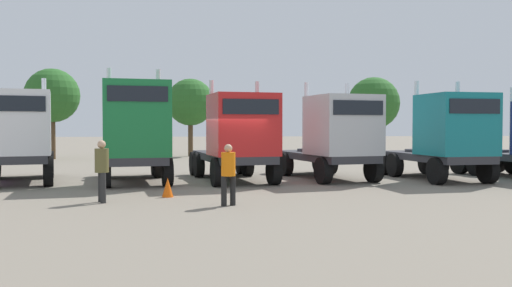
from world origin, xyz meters
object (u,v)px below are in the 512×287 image
object	(u,v)px
semi_truck_red	(238,137)
semi_truck_teal	(447,136)
semi_truck_green	(135,132)
visitor_with_camera	(102,166)
visitor_in_hivis	(228,170)
traffic_cone_far	(168,188)
semi_truck_white	(17,135)
semi_truck_silver	(335,136)

from	to	relation	value
semi_truck_red	semi_truck_teal	world-z (taller)	semi_truck_teal
semi_truck_green	visitor_with_camera	xyz separation A→B (m)	(-0.43, -4.98, -0.96)
visitor_in_hivis	traffic_cone_far	distance (m)	2.82
visitor_with_camera	visitor_in_hivis	bearing A→B (deg)	-38.91
semi_truck_white	semi_truck_silver	xyz separation A→B (m)	(12.47, 0.09, -0.07)
semi_truck_silver	semi_truck_teal	xyz separation A→B (m)	(4.40, -0.88, 0.02)
semi_truck_red	semi_truck_silver	bearing A→B (deg)	86.26
semi_truck_white	semi_truck_teal	size ratio (longest dim) A/B	1.06
semi_truck_red	visitor_in_hivis	distance (m)	6.31
semi_truck_green	traffic_cone_far	world-z (taller)	semi_truck_green
semi_truck_red	visitor_in_hivis	xyz separation A→B (m)	(-0.78, -6.21, -0.80)
semi_truck_silver	traffic_cone_far	xyz separation A→B (m)	(-6.57, -4.55, -1.51)
semi_truck_red	visitor_with_camera	size ratio (longest dim) A/B	3.58
semi_truck_green	traffic_cone_far	xyz separation A→B (m)	(1.41, -3.95, -1.71)
visitor_in_hivis	visitor_with_camera	size ratio (longest dim) A/B	0.95
semi_truck_white	traffic_cone_far	distance (m)	7.55
semi_truck_silver	traffic_cone_far	bearing A→B (deg)	-67.61
visitor_with_camera	traffic_cone_far	world-z (taller)	visitor_with_camera
semi_truck_red	semi_truck_teal	bearing A→B (deg)	77.21
semi_truck_teal	semi_truck_green	bearing A→B (deg)	-97.74
semi_truck_green	semi_truck_silver	world-z (taller)	semi_truck_green
semi_truck_white	semi_truck_red	size ratio (longest dim) A/B	0.97
semi_truck_green	traffic_cone_far	distance (m)	4.54
semi_truck_silver	visitor_with_camera	bearing A→B (deg)	-68.77
semi_truck_white	semi_truck_teal	world-z (taller)	semi_truck_white
semi_truck_silver	traffic_cone_far	distance (m)	8.13
semi_truck_red	visitor_with_camera	world-z (taller)	semi_truck_red
traffic_cone_far	semi_truck_green	bearing A→B (deg)	109.67
semi_truck_red	semi_truck_teal	xyz separation A→B (m)	(8.42, -0.46, 0.04)
semi_truck_green	semi_truck_teal	bearing A→B (deg)	79.32
semi_truck_silver	semi_truck_teal	distance (m)	4.49
semi_truck_red	semi_truck_silver	xyz separation A→B (m)	(4.02, 0.42, 0.02)
semi_truck_white	semi_truck_silver	world-z (taller)	semi_truck_white
semi_truck_red	semi_truck_teal	distance (m)	8.44
semi_truck_white	semi_truck_red	world-z (taller)	semi_truck_white
semi_truck_green	visitor_with_camera	size ratio (longest dim) A/B	3.44
semi_truck_teal	visitor_with_camera	world-z (taller)	semi_truck_teal
visitor_in_hivis	traffic_cone_far	size ratio (longest dim) A/B	2.86
traffic_cone_far	semi_truck_red	bearing A→B (deg)	58.25
semi_truck_white	semi_truck_silver	distance (m)	12.47
semi_truck_teal	visitor_with_camera	xyz separation A→B (m)	(-12.82, -4.70, -0.78)
semi_truck_white	traffic_cone_far	size ratio (longest dim) A/B	10.50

